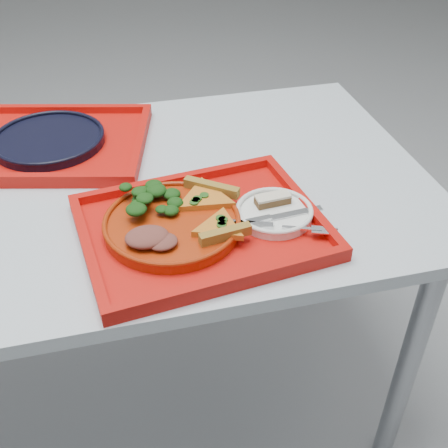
{
  "coord_description": "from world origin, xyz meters",
  "views": [
    {
      "loc": [
        0.1,
        -1.03,
        1.42
      ],
      "look_at": [
        0.3,
        -0.22,
        0.78
      ],
      "focal_mm": 45.0,
      "sensor_mm": 36.0,
      "label": 1
    }
  ],
  "objects_px": {
    "dinner_plate": "(172,225)",
    "dessert_bar": "(273,199)",
    "tray_far": "(50,146)",
    "tray_main": "(202,230)",
    "navy_plate": "(49,140)"
  },
  "relations": [
    {
      "from": "dinner_plate",
      "to": "dessert_bar",
      "type": "relative_size",
      "value": 3.64
    },
    {
      "from": "tray_far",
      "to": "dessert_bar",
      "type": "bearing_deg",
      "value": -27.68
    },
    {
      "from": "tray_far",
      "to": "dessert_bar",
      "type": "xyz_separation_m",
      "value": [
        0.43,
        -0.38,
        0.03
      ]
    },
    {
      "from": "tray_main",
      "to": "navy_plate",
      "type": "height_order",
      "value": "navy_plate"
    },
    {
      "from": "navy_plate",
      "to": "dinner_plate",
      "type": "bearing_deg",
      "value": -60.11
    },
    {
      "from": "navy_plate",
      "to": "tray_main",
      "type": "bearing_deg",
      "value": -55.16
    },
    {
      "from": "dinner_plate",
      "to": "navy_plate",
      "type": "relative_size",
      "value": 1.0
    },
    {
      "from": "dessert_bar",
      "to": "dinner_plate",
      "type": "bearing_deg",
      "value": 179.45
    },
    {
      "from": "tray_main",
      "to": "dessert_bar",
      "type": "xyz_separation_m",
      "value": [
        0.15,
        0.03,
        0.03
      ]
    },
    {
      "from": "tray_far",
      "to": "navy_plate",
      "type": "distance_m",
      "value": 0.01
    },
    {
      "from": "tray_main",
      "to": "dessert_bar",
      "type": "height_order",
      "value": "dessert_bar"
    },
    {
      "from": "tray_main",
      "to": "dessert_bar",
      "type": "distance_m",
      "value": 0.15
    },
    {
      "from": "tray_main",
      "to": "tray_far",
      "type": "xyz_separation_m",
      "value": [
        -0.28,
        0.41,
        0.0
      ]
    },
    {
      "from": "tray_far",
      "to": "navy_plate",
      "type": "height_order",
      "value": "navy_plate"
    },
    {
      "from": "navy_plate",
      "to": "tray_far",
      "type": "bearing_deg",
      "value": 180.0
    }
  ]
}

